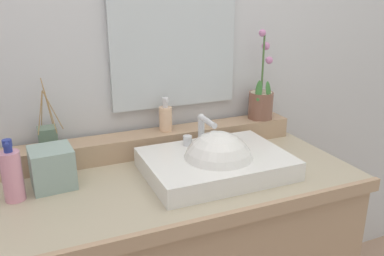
{
  "coord_description": "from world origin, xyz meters",
  "views": [
    {
      "loc": [
        -0.44,
        -1.17,
        1.42
      ],
      "look_at": [
        0.05,
        -0.01,
        0.99
      ],
      "focal_mm": 37.46,
      "sensor_mm": 36.0,
      "label": 1
    }
  ],
  "objects_px": {
    "sink_basin": "(217,165)",
    "reed_diffuser": "(48,136)",
    "potted_plant": "(261,100)",
    "lotion_bottle": "(12,175)",
    "soap_dispenser": "(166,118)",
    "tissue_box": "(52,167)"
  },
  "relations": [
    {
      "from": "sink_basin",
      "to": "lotion_bottle",
      "type": "bearing_deg",
      "value": 173.26
    },
    {
      "from": "potted_plant",
      "to": "reed_diffuser",
      "type": "xyz_separation_m",
      "value": [
        -0.86,
        0.01,
        -0.04
      ]
    },
    {
      "from": "lotion_bottle",
      "to": "sink_basin",
      "type": "bearing_deg",
      "value": -6.74
    },
    {
      "from": "sink_basin",
      "to": "soap_dispenser",
      "type": "bearing_deg",
      "value": 107.56
    },
    {
      "from": "potted_plant",
      "to": "reed_diffuser",
      "type": "relative_size",
      "value": 1.53
    },
    {
      "from": "potted_plant",
      "to": "tissue_box",
      "type": "height_order",
      "value": "potted_plant"
    },
    {
      "from": "potted_plant",
      "to": "soap_dispenser",
      "type": "bearing_deg",
      "value": 179.16
    },
    {
      "from": "sink_basin",
      "to": "reed_diffuser",
      "type": "bearing_deg",
      "value": 151.59
    },
    {
      "from": "sink_basin",
      "to": "potted_plant",
      "type": "xyz_separation_m",
      "value": [
        0.34,
        0.27,
        0.13
      ]
    },
    {
      "from": "sink_basin",
      "to": "tissue_box",
      "type": "relative_size",
      "value": 3.72
    },
    {
      "from": "potted_plant",
      "to": "lotion_bottle",
      "type": "xyz_separation_m",
      "value": [
        -0.98,
        -0.19,
        -0.08
      ]
    },
    {
      "from": "sink_basin",
      "to": "tissue_box",
      "type": "xyz_separation_m",
      "value": [
        -0.53,
        0.12,
        0.03
      ]
    },
    {
      "from": "soap_dispenser",
      "to": "reed_diffuser",
      "type": "height_order",
      "value": "reed_diffuser"
    },
    {
      "from": "soap_dispenser",
      "to": "tissue_box",
      "type": "bearing_deg",
      "value": -161.07
    },
    {
      "from": "potted_plant",
      "to": "reed_diffuser",
      "type": "bearing_deg",
      "value": 179.11
    },
    {
      "from": "soap_dispenser",
      "to": "lotion_bottle",
      "type": "relative_size",
      "value": 0.68
    },
    {
      "from": "soap_dispenser",
      "to": "reed_diffuser",
      "type": "xyz_separation_m",
      "value": [
        -0.44,
        0.01,
        -0.01
      ]
    },
    {
      "from": "sink_basin",
      "to": "soap_dispenser",
      "type": "distance_m",
      "value": 0.31
    },
    {
      "from": "tissue_box",
      "to": "soap_dispenser",
      "type": "bearing_deg",
      "value": 18.93
    },
    {
      "from": "sink_basin",
      "to": "potted_plant",
      "type": "relative_size",
      "value": 1.3
    },
    {
      "from": "potted_plant",
      "to": "soap_dispenser",
      "type": "xyz_separation_m",
      "value": [
        -0.43,
        0.01,
        -0.03
      ]
    },
    {
      "from": "sink_basin",
      "to": "potted_plant",
      "type": "height_order",
      "value": "potted_plant"
    }
  ]
}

